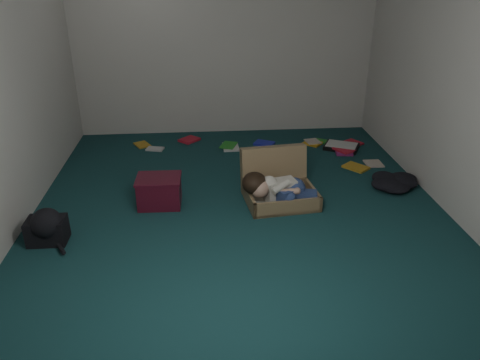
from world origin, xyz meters
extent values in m
plane|color=#163C3F|center=(0.00, 0.00, 0.00)|extent=(4.50, 4.50, 0.00)
plane|color=silver|center=(0.00, 2.25, 1.30)|extent=(4.50, 0.00, 4.50)
plane|color=silver|center=(0.00, -2.25, 1.30)|extent=(4.50, 0.00, 4.50)
plane|color=silver|center=(-2.00, 0.00, 1.30)|extent=(0.00, 4.50, 4.50)
plane|color=silver|center=(2.00, 0.00, 1.30)|extent=(0.00, 4.50, 4.50)
cube|color=olive|center=(0.43, -0.01, 0.08)|extent=(0.74, 0.57, 0.16)
cube|color=silver|center=(0.43, -0.01, 0.04)|extent=(0.67, 0.50, 0.02)
cube|color=olive|center=(0.39, 0.31, 0.24)|extent=(0.70, 0.29, 0.50)
cube|color=silver|center=(0.41, -0.03, 0.17)|extent=(0.33, 0.24, 0.21)
sphere|color=tan|center=(0.20, -0.09, 0.22)|extent=(0.19, 0.19, 0.19)
ellipsoid|color=black|center=(0.15, -0.04, 0.26)|extent=(0.25, 0.26, 0.21)
ellipsoid|color=navy|center=(0.55, 0.00, 0.17)|extent=(0.22, 0.26, 0.21)
cube|color=navy|center=(0.49, -0.12, 0.16)|extent=(0.28, 0.23, 0.14)
cube|color=navy|center=(0.64, -0.11, 0.13)|extent=(0.25, 0.16, 0.11)
sphere|color=white|center=(0.73, -0.07, 0.11)|extent=(0.11, 0.11, 0.11)
sphere|color=white|center=(0.73, -0.14, 0.10)|extent=(0.10, 0.10, 0.10)
cylinder|color=tan|center=(0.47, -0.15, 0.21)|extent=(0.18, 0.08, 0.06)
cube|color=#470E1D|center=(-0.78, 0.08, 0.14)|extent=(0.42, 0.33, 0.28)
cube|color=#470E1D|center=(-0.78, 0.08, 0.29)|extent=(0.44, 0.35, 0.02)
cube|color=black|center=(1.46, 1.44, 0.03)|extent=(0.52, 0.47, 0.05)
cube|color=white|center=(1.46, 1.44, 0.06)|extent=(0.46, 0.41, 0.01)
cube|color=gold|center=(-1.13, 1.77, 0.01)|extent=(0.22, 0.17, 0.02)
cube|color=red|center=(-0.51, 1.89, 0.01)|extent=(0.28, 0.27, 0.02)
cube|color=silver|center=(0.03, 1.58, 0.01)|extent=(0.22, 0.26, 0.02)
cube|color=#2129B7|center=(0.48, 1.67, 0.01)|extent=(0.24, 0.27, 0.02)
cube|color=gold|center=(1.12, 1.63, 0.01)|extent=(0.28, 0.26, 0.02)
cube|color=#288F27|center=(1.28, 1.69, 0.01)|extent=(0.24, 0.19, 0.02)
cube|color=#912469|center=(1.45, 1.30, 0.01)|extent=(0.28, 0.27, 0.02)
cube|color=beige|center=(1.70, 0.90, 0.01)|extent=(0.21, 0.25, 0.02)
cube|color=gold|center=(1.45, 0.80, 0.01)|extent=(0.25, 0.27, 0.02)
cube|color=red|center=(1.68, 1.61, 0.01)|extent=(0.28, 0.25, 0.02)
cube|color=silver|center=(-0.95, 1.60, 0.01)|extent=(0.25, 0.20, 0.02)
camera|label=1|loc=(-0.34, -4.10, 2.22)|focal=35.00mm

